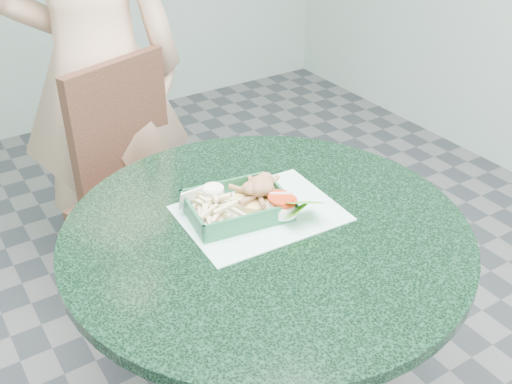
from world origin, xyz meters
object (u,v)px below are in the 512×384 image
cafe_table (266,288)px  dining_chair (137,180)px  diner_person (92,38)px  food_basket (237,216)px  sauce_ramekin (212,201)px  crab_sandwich (257,196)px

cafe_table → dining_chair: 0.76m
diner_person → food_basket: 0.97m
cafe_table → diner_person: size_ratio=0.51×
food_basket → diner_person: bearing=90.4°
dining_chair → sauce_ramekin: 0.68m
food_basket → crab_sandwich: bearing=6.7°
food_basket → sauce_ramekin: (-0.04, 0.05, 0.03)m
diner_person → cafe_table: bearing=113.2°
diner_person → food_basket: diner_person is taller
dining_chair → diner_person: (-0.00, 0.27, 0.43)m
cafe_table → sauce_ramekin: bearing=120.0°
dining_chair → crab_sandwich: size_ratio=7.38×
dining_chair → crab_sandwich: dining_chair is taller
diner_person → food_basket: size_ratio=8.16×
diner_person → crab_sandwich: bearing=115.3°
cafe_table → sauce_ramekin: (-0.08, 0.13, 0.22)m
dining_chair → sauce_ramekin: (-0.04, -0.63, 0.27)m
cafe_table → crab_sandwich: 0.24m
diner_person → crab_sandwich: 0.96m
dining_chair → food_basket: 0.72m
food_basket → crab_sandwich: size_ratio=1.88×
dining_chair → food_basket: (0.00, -0.68, 0.23)m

